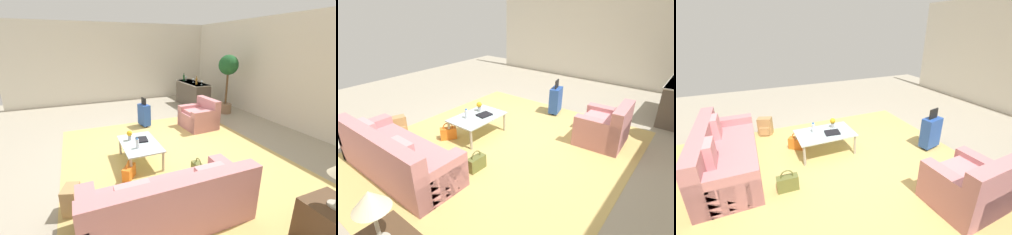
% 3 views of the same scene
% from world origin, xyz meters
% --- Properties ---
extents(ground_plane, '(12.00, 12.00, 0.00)m').
position_xyz_m(ground_plane, '(0.00, 0.00, 0.00)').
color(ground_plane, '#A89E89').
extents(area_rug, '(5.20, 4.40, 0.01)m').
position_xyz_m(area_rug, '(0.60, 0.20, 0.00)').
color(area_rug, tan).
rests_on(area_rug, ground).
extents(couch, '(0.89, 2.25, 0.83)m').
position_xyz_m(couch, '(2.19, -0.60, 0.29)').
color(couch, '#C67F84').
rests_on(couch, ground).
extents(armchair, '(0.96, 0.90, 0.82)m').
position_xyz_m(armchair, '(-0.90, 1.67, 0.29)').
color(armchair, '#C67F84').
rests_on(armchair, ground).
extents(coffee_table, '(1.09, 0.71, 0.42)m').
position_xyz_m(coffee_table, '(0.40, -0.50, 0.37)').
color(coffee_table, silver).
rests_on(coffee_table, ground).
extents(water_bottle, '(0.06, 0.06, 0.20)m').
position_xyz_m(water_bottle, '(0.60, -0.60, 0.52)').
color(water_bottle, silver).
rests_on(water_bottle, coffee_table).
extents(coffee_table_book, '(0.30, 0.25, 0.03)m').
position_xyz_m(coffee_table_book, '(0.28, -0.42, 0.44)').
color(coffee_table_book, black).
rests_on(coffee_table_book, coffee_table).
extents(flower_vase, '(0.11, 0.11, 0.21)m').
position_xyz_m(flower_vase, '(0.18, -0.65, 0.55)').
color(flower_vase, '#B2B7BC').
rests_on(flower_vase, coffee_table).
extents(suitcase_blue, '(0.44, 0.30, 0.85)m').
position_xyz_m(suitcase_blue, '(-1.60, 0.20, 0.36)').
color(suitcase_blue, '#2851AD').
rests_on(suitcase_blue, ground).
extents(handbag_olive, '(0.33, 0.15, 0.36)m').
position_xyz_m(handbag_olive, '(1.30, 0.33, 0.13)').
color(handbag_olive, olive).
rests_on(handbag_olive, ground).
extents(handbag_orange, '(0.34, 0.30, 0.36)m').
position_xyz_m(handbag_orange, '(0.89, -0.85, 0.13)').
color(handbag_orange, orange).
rests_on(handbag_orange, ground).
extents(backpack_tan, '(0.35, 0.32, 0.40)m').
position_xyz_m(backpack_tan, '(1.40, -1.79, 0.19)').
color(backpack_tan, tan).
rests_on(backpack_tan, ground).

